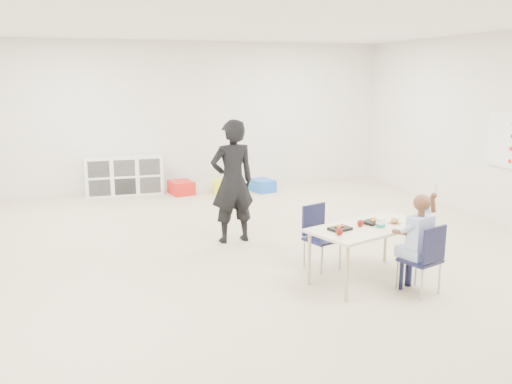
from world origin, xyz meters
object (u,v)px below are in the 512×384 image
object	(u,v)px
table	(368,253)
chair_near	(420,259)
child	(421,239)
adult	(232,182)
cubby_shelf	(124,176)

from	to	relation	value
table	chair_near	xyz separation A→B (m)	(0.32, -0.47, 0.06)
table	child	world-z (taller)	child
chair_near	child	distance (m)	0.21
adult	chair_near	bearing A→B (deg)	114.75
table	adult	size ratio (longest dim) A/B	0.91
child	adult	bearing A→B (deg)	101.80
child	chair_near	bearing A→B (deg)	0.00
table	chair_near	bearing A→B (deg)	-74.78
table	cubby_shelf	xyz separation A→B (m)	(-2.19, 5.20, 0.04)
chair_near	child	xyz separation A→B (m)	(0.00, 0.00, 0.21)
chair_near	cubby_shelf	distance (m)	6.21
child	table	bearing A→B (deg)	105.22
chair_near	cubby_shelf	bearing A→B (deg)	94.72
child	adult	size ratio (longest dim) A/B	0.71
table	cubby_shelf	distance (m)	5.65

